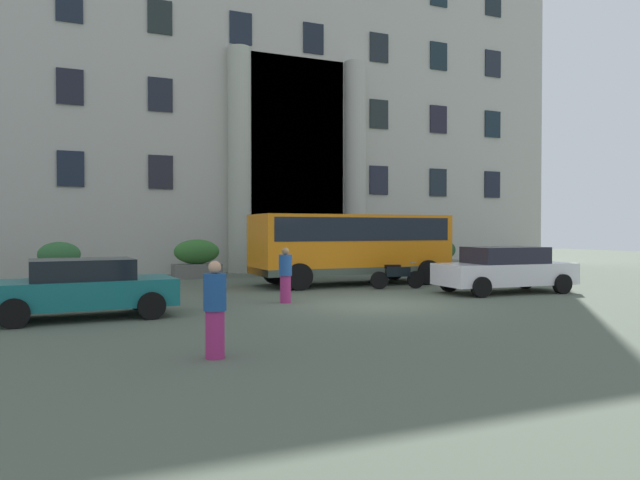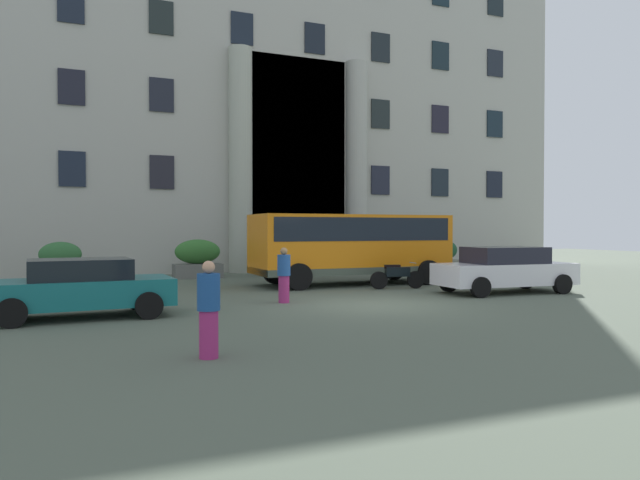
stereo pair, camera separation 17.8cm
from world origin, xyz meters
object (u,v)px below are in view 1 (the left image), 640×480
motorcycle_near_kerb (397,275)px  hedge_planter_east (443,255)px  hedge_planter_entrance_right (59,263)px  hedge_planter_far_east (284,258)px  hedge_planter_far_west (197,259)px  pedestrian_man_crossing (285,275)px  orange_minibus (351,242)px  pedestrian_woman_with_bag (215,310)px  bus_stop_sign (430,241)px  scooter_by_planter (516,271)px  parked_sedan_second (505,269)px  parked_coupe_end (82,288)px  motorcycle_far_end (55,289)px

motorcycle_near_kerb → hedge_planter_east: bearing=56.1°
hedge_planter_entrance_right → hedge_planter_far_east: (8.92, 0.09, 0.00)m
hedge_planter_far_west → pedestrian_man_crossing: 9.17m
orange_minibus → hedge_planter_far_west: bearing=132.7°
motorcycle_near_kerb → pedestrian_woman_with_bag: bearing=-125.0°
hedge_planter_entrance_right → hedge_planter_far_east: bearing=0.6°
bus_stop_sign → scooter_by_planter: 4.16m
pedestrian_man_crossing → pedestrian_woman_with_bag: bearing=84.2°
orange_minibus → parked_sedan_second: (3.22, -4.49, -0.79)m
orange_minibus → parked_sedan_second: size_ratio=1.59×
pedestrian_man_crossing → pedestrian_woman_with_bag: pedestrian_woman_with_bag is taller
hedge_planter_entrance_right → parked_sedan_second: bearing=-35.1°
bus_stop_sign → scooter_by_planter: size_ratio=1.19×
hedge_planter_far_west → hedge_planter_entrance_right: hedge_planter_far_west is taller
hedge_planter_far_west → pedestrian_woman_with_bag: size_ratio=1.27×
scooter_by_planter → pedestrian_man_crossing: pedestrian_man_crossing is taller
motorcycle_near_kerb → hedge_planter_far_west: bearing=136.8°
parked_sedan_second → pedestrian_man_crossing: (-7.29, 0.40, 0.01)m
hedge_planter_far_west → hedge_planter_far_east: bearing=-4.6°
hedge_planter_far_east → pedestrian_woman_with_bag: (-6.63, -14.97, 0.01)m
pedestrian_man_crossing → hedge_planter_east: bearing=-118.2°
hedge_planter_east → hedge_planter_far_east: 8.63m
hedge_planter_entrance_right → parked_coupe_end: bearing=-86.9°
hedge_planter_far_west → motorcycle_far_end: (-5.29, -7.56, -0.31)m
parked_sedan_second → pedestrian_man_crossing: bearing=-179.2°
hedge_planter_far_west → motorcycle_far_end: hedge_planter_far_west is taller
parked_coupe_end → pedestrian_woman_with_bag: pedestrian_woman_with_bag is taller
pedestrian_woman_with_bag → pedestrian_man_crossing: bearing=23.1°
parked_sedan_second → motorcycle_far_end: (-13.10, 1.99, -0.29)m
hedge_planter_east → motorcycle_far_end: size_ratio=0.76×
hedge_planter_east → parked_coupe_end: 19.80m
bus_stop_sign → hedge_planter_east: 4.79m
hedge_planter_entrance_right → pedestrian_woman_with_bag: hedge_planter_entrance_right is taller
parked_coupe_end → pedestrian_woman_with_bag: size_ratio=2.68×
hedge_planter_far_east → scooter_by_planter: size_ratio=1.03×
parked_sedan_second → pedestrian_woman_with_bag: 12.15m
orange_minibus → pedestrian_woman_with_bag: 12.69m
hedge_planter_far_west → motorcycle_near_kerb: 8.87m
pedestrian_woman_with_bag → parked_sedan_second: bearing=-9.6°
hedge_planter_entrance_right → pedestrian_man_crossing: hedge_planter_entrance_right is taller
motorcycle_near_kerb → motorcycle_far_end: bearing=-167.4°
hedge_planter_east → motorcycle_near_kerb: bearing=-134.1°
hedge_planter_far_east → pedestrian_man_crossing: hedge_planter_far_east is taller
hedge_planter_entrance_right → scooter_by_planter: size_ratio=0.77×
parked_sedan_second → scooter_by_planter: (2.63, 2.38, -0.29)m
hedge_planter_far_west → motorcycle_near_kerb: size_ratio=1.03×
bus_stop_sign → pedestrian_woman_with_bag: bearing=-135.4°
hedge_planter_east → hedge_planter_entrance_right: bearing=-178.2°
hedge_planter_entrance_right → scooter_by_planter: 17.05m
motorcycle_far_end → scooter_by_planter: same height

